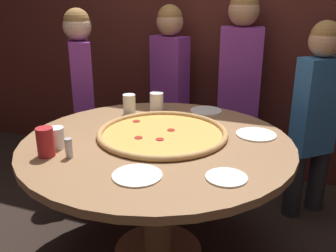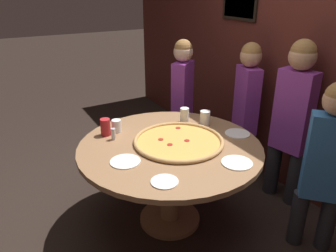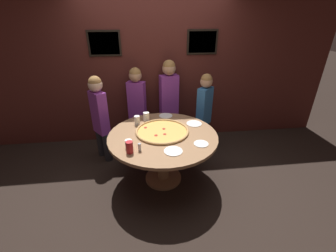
% 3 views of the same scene
% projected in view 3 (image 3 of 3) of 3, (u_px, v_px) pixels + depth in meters
% --- Properties ---
extents(ground_plane, '(24.00, 24.00, 0.00)m').
position_uv_depth(ground_plane, '(163.00, 179.00, 3.31)').
color(ground_plane, black).
extents(back_wall, '(6.40, 0.08, 2.60)m').
position_uv_depth(back_wall, '(155.00, 70.00, 3.90)').
color(back_wall, '#4C1E19').
rests_on(back_wall, ground_plane).
extents(dining_table, '(1.45, 1.45, 0.74)m').
position_uv_depth(dining_table, '(163.00, 144.00, 3.04)').
color(dining_table, '#936B47').
rests_on(dining_table, ground_plane).
extents(giant_pizza, '(0.73, 0.73, 0.03)m').
position_uv_depth(giant_pizza, '(162.00, 131.00, 3.04)').
color(giant_pizza, '#E5A84C').
rests_on(giant_pizza, dining_table).
extents(drink_cup_far_right, '(0.08, 0.08, 0.11)m').
position_uv_depth(drink_cup_far_right, '(129.00, 144.00, 2.66)').
color(drink_cup_far_right, white).
rests_on(drink_cup_far_right, dining_table).
extents(drink_cup_near_left, '(0.08, 0.08, 0.14)m').
position_uv_depth(drink_cup_near_left, '(137.00, 120.00, 3.21)').
color(drink_cup_near_left, white).
rests_on(drink_cup_near_left, dining_table).
extents(drink_cup_centre_back, '(0.08, 0.08, 0.14)m').
position_uv_depth(drink_cup_centre_back, '(130.00, 147.00, 2.56)').
color(drink_cup_centre_back, '#B22328').
rests_on(drink_cup_centre_back, dining_table).
extents(drink_cup_by_shaker, '(0.09, 0.09, 0.13)m').
position_uv_depth(drink_cup_by_shaker, '(146.00, 116.00, 3.35)').
color(drink_cup_by_shaker, white).
rests_on(drink_cup_by_shaker, dining_table).
extents(white_plate_right_side, '(0.18, 0.18, 0.01)m').
position_uv_depth(white_plate_right_side, '(201.00, 144.00, 2.76)').
color(white_plate_right_side, white).
rests_on(white_plate_right_side, dining_table).
extents(white_plate_near_front, '(0.21, 0.21, 0.01)m').
position_uv_depth(white_plate_near_front, '(166.00, 116.00, 3.51)').
color(white_plate_near_front, white).
rests_on(white_plate_near_front, dining_table).
extents(white_plate_beside_cup, '(0.22, 0.22, 0.01)m').
position_uv_depth(white_plate_beside_cup, '(194.00, 124.00, 3.26)').
color(white_plate_beside_cup, white).
rests_on(white_plate_beside_cup, dining_table).
extents(white_plate_left_side, '(0.22, 0.22, 0.01)m').
position_uv_depth(white_plate_left_side, '(173.00, 151.00, 2.62)').
color(white_plate_left_side, white).
rests_on(white_plate_left_side, dining_table).
extents(condiment_shaker, '(0.04, 0.04, 0.10)m').
position_uv_depth(condiment_shaker, '(140.00, 147.00, 2.61)').
color(condiment_shaker, silver).
rests_on(condiment_shaker, dining_table).
extents(diner_centre_back, '(0.37, 0.24, 1.40)m').
position_uv_depth(diner_centre_back, '(137.00, 103.00, 3.87)').
color(diner_centre_back, '#232328').
rests_on(diner_centre_back, ground_plane).
extents(diner_side_right, '(0.32, 0.32, 1.33)m').
position_uv_depth(diner_side_right, '(204.00, 108.00, 3.78)').
color(diner_side_right, '#232328').
rests_on(diner_side_right, ground_plane).
extents(diner_far_left, '(0.31, 0.35, 1.38)m').
position_uv_depth(diner_far_left, '(100.00, 114.00, 3.46)').
color(diner_far_left, '#232328').
rests_on(diner_far_left, ground_plane).
extents(diner_far_right, '(0.39, 0.23, 1.51)m').
position_uv_depth(diner_far_right, '(169.00, 98.00, 3.93)').
color(diner_far_right, '#232328').
rests_on(diner_far_right, ground_plane).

